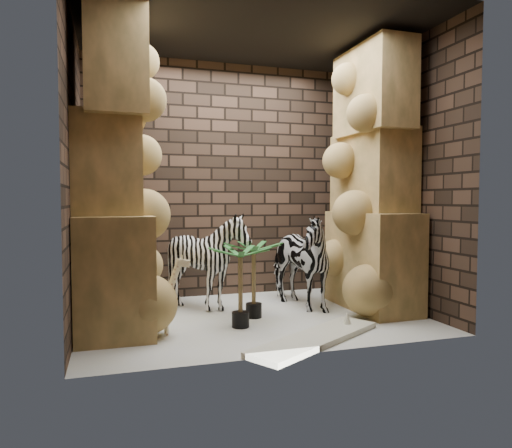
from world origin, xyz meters
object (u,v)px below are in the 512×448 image
object	(u,v)px
zebra_left	(207,266)
giraffe_toy	(155,295)
zebra_right	(295,253)
palm_front	(254,279)
surfboard	(316,339)
palm_back	(240,286)

from	to	relation	value
zebra_left	giraffe_toy	distance (m)	1.09
zebra_right	zebra_left	xyz separation A→B (m)	(-1.00, 0.18, -0.13)
palm_front	giraffe_toy	bearing A→B (deg)	-160.42
palm_front	surfboard	xyz separation A→B (m)	(0.27, -0.96, -0.38)
surfboard	zebra_left	bearing A→B (deg)	83.79
giraffe_toy	surfboard	xyz separation A→B (m)	(1.33, -0.59, -0.35)
zebra_right	palm_front	world-z (taller)	zebra_right
giraffe_toy	surfboard	bearing A→B (deg)	-27.67
giraffe_toy	surfboard	distance (m)	1.49
zebra_right	palm_back	size ratio (longest dim) A/B	1.58
zebra_left	palm_back	size ratio (longest dim) A/B	1.38
zebra_left	palm_front	distance (m)	0.64
zebra_right	palm_front	bearing A→B (deg)	-163.76
palm_front	surfboard	distance (m)	1.07
zebra_right	giraffe_toy	bearing A→B (deg)	-168.93
zebra_left	surfboard	world-z (taller)	zebra_left
palm_front	palm_back	xyz separation A→B (m)	(-0.23, -0.32, -0.01)
zebra_left	surfboard	bearing A→B (deg)	-57.08
palm_front	surfboard	size ratio (longest dim) A/B	0.53
palm_back	zebra_left	bearing A→B (deg)	101.75
giraffe_toy	palm_back	bearing A→B (deg)	-0.09
palm_back	surfboard	bearing A→B (deg)	-51.55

